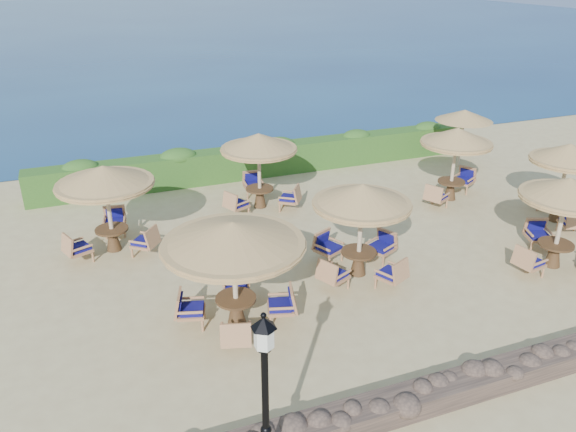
{
  "coord_description": "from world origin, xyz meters",
  "views": [
    {
      "loc": [
        -6.83,
        -13.07,
        7.88
      ],
      "look_at": [
        -1.68,
        0.39,
        1.3
      ],
      "focal_mm": 35.0,
      "sensor_mm": 36.0,
      "label": 1
    }
  ],
  "objects_px": {
    "cafe_set_3": "(106,190)",
    "cafe_set_4": "(259,156)",
    "cafe_set_2": "(565,206)",
    "cafe_set_1": "(361,215)",
    "cafe_set_0": "(234,251)",
    "cafe_set_6": "(566,166)",
    "cafe_set_5": "(456,148)",
    "lamp_post": "(266,413)",
    "extra_parasol": "(464,115)"
  },
  "relations": [
    {
      "from": "cafe_set_0",
      "to": "cafe_set_6",
      "type": "height_order",
      "value": "same"
    },
    {
      "from": "cafe_set_0",
      "to": "cafe_set_3",
      "type": "xyz_separation_m",
      "value": [
        -2.38,
        4.89,
        -0.03
      ]
    },
    {
      "from": "cafe_set_2",
      "to": "cafe_set_0",
      "type": "bearing_deg",
      "value": 176.63
    },
    {
      "from": "cafe_set_4",
      "to": "cafe_set_0",
      "type": "bearing_deg",
      "value": -112.93
    },
    {
      "from": "cafe_set_1",
      "to": "cafe_set_2",
      "type": "distance_m",
      "value": 5.57
    },
    {
      "from": "cafe_set_1",
      "to": "cafe_set_2",
      "type": "height_order",
      "value": "same"
    },
    {
      "from": "cafe_set_1",
      "to": "cafe_set_0",
      "type": "bearing_deg",
      "value": -164.82
    },
    {
      "from": "cafe_set_0",
      "to": "cafe_set_5",
      "type": "xyz_separation_m",
      "value": [
        9.32,
        4.59,
        0.01
      ]
    },
    {
      "from": "lamp_post",
      "to": "extra_parasol",
      "type": "distance_m",
      "value": 17.41
    },
    {
      "from": "extra_parasol",
      "to": "cafe_set_6",
      "type": "relative_size",
      "value": 0.84
    },
    {
      "from": "cafe_set_2",
      "to": "cafe_set_4",
      "type": "bearing_deg",
      "value": 132.75
    },
    {
      "from": "cafe_set_2",
      "to": "cafe_set_5",
      "type": "distance_m",
      "value": 5.13
    },
    {
      "from": "cafe_set_4",
      "to": "cafe_set_6",
      "type": "bearing_deg",
      "value": -27.57
    },
    {
      "from": "cafe_set_2",
      "to": "cafe_set_3",
      "type": "relative_size",
      "value": 0.96
    },
    {
      "from": "cafe_set_1",
      "to": "extra_parasol",
      "type": "bearing_deg",
      "value": 38.65
    },
    {
      "from": "cafe_set_2",
      "to": "cafe_set_6",
      "type": "xyz_separation_m",
      "value": [
        2.39,
        2.33,
        0.08
      ]
    },
    {
      "from": "cafe_set_6",
      "to": "cafe_set_2",
      "type": "bearing_deg",
      "value": -135.75
    },
    {
      "from": "extra_parasol",
      "to": "cafe_set_4",
      "type": "height_order",
      "value": "cafe_set_4"
    },
    {
      "from": "cafe_set_0",
      "to": "cafe_set_6",
      "type": "xyz_separation_m",
      "value": [
        11.49,
        1.8,
        -0.02
      ]
    },
    {
      "from": "cafe_set_0",
      "to": "lamp_post",
      "type": "bearing_deg",
      "value": -100.03
    },
    {
      "from": "lamp_post",
      "to": "extra_parasol",
      "type": "xyz_separation_m",
      "value": [
        12.6,
        12.0,
        0.62
      ]
    },
    {
      "from": "cafe_set_2",
      "to": "cafe_set_5",
      "type": "relative_size",
      "value": 0.98
    },
    {
      "from": "cafe_set_2",
      "to": "cafe_set_4",
      "type": "relative_size",
      "value": 0.99
    },
    {
      "from": "lamp_post",
      "to": "cafe_set_6",
      "type": "distance_m",
      "value": 13.85
    },
    {
      "from": "cafe_set_4",
      "to": "cafe_set_5",
      "type": "xyz_separation_m",
      "value": [
        6.62,
        -1.8,
        0.08
      ]
    },
    {
      "from": "extra_parasol",
      "to": "cafe_set_0",
      "type": "distance_m",
      "value": 13.95
    },
    {
      "from": "cafe_set_3",
      "to": "cafe_set_6",
      "type": "height_order",
      "value": "same"
    },
    {
      "from": "cafe_set_1",
      "to": "cafe_set_5",
      "type": "distance_m",
      "value": 6.62
    },
    {
      "from": "extra_parasol",
      "to": "cafe_set_1",
      "type": "distance_m",
      "value": 10.3
    },
    {
      "from": "lamp_post",
      "to": "extra_parasol",
      "type": "height_order",
      "value": "lamp_post"
    },
    {
      "from": "cafe_set_1",
      "to": "cafe_set_2",
      "type": "bearing_deg",
      "value": -16.22
    },
    {
      "from": "lamp_post",
      "to": "cafe_set_6",
      "type": "xyz_separation_m",
      "value": [
        12.3,
        6.35,
        0.36
      ]
    },
    {
      "from": "lamp_post",
      "to": "cafe_set_2",
      "type": "height_order",
      "value": "lamp_post"
    },
    {
      "from": "lamp_post",
      "to": "cafe_set_3",
      "type": "relative_size",
      "value": 1.17
    },
    {
      "from": "cafe_set_1",
      "to": "cafe_set_4",
      "type": "bearing_deg",
      "value": 101.12
    },
    {
      "from": "cafe_set_0",
      "to": "cafe_set_3",
      "type": "height_order",
      "value": "same"
    },
    {
      "from": "cafe_set_3",
      "to": "cafe_set_4",
      "type": "height_order",
      "value": "same"
    },
    {
      "from": "cafe_set_1",
      "to": "cafe_set_6",
      "type": "distance_m",
      "value": 7.78
    },
    {
      "from": "cafe_set_0",
      "to": "cafe_set_4",
      "type": "xyz_separation_m",
      "value": [
        2.7,
        6.39,
        -0.07
      ]
    },
    {
      "from": "cafe_set_1",
      "to": "cafe_set_3",
      "type": "xyz_separation_m",
      "value": [
        -6.14,
        3.87,
        0.13
      ]
    },
    {
      "from": "cafe_set_0",
      "to": "cafe_set_4",
      "type": "distance_m",
      "value": 6.94
    },
    {
      "from": "extra_parasol",
      "to": "cafe_set_2",
      "type": "distance_m",
      "value": 8.43
    },
    {
      "from": "cafe_set_3",
      "to": "cafe_set_1",
      "type": "bearing_deg",
      "value": -32.22
    },
    {
      "from": "extra_parasol",
      "to": "cafe_set_2",
      "type": "height_order",
      "value": "cafe_set_2"
    },
    {
      "from": "cafe_set_6",
      "to": "lamp_post",
      "type": "bearing_deg",
      "value": -152.69
    },
    {
      "from": "lamp_post",
      "to": "cafe_set_1",
      "type": "xyz_separation_m",
      "value": [
        4.56,
        5.57,
        0.22
      ]
    },
    {
      "from": "cafe_set_1",
      "to": "cafe_set_3",
      "type": "height_order",
      "value": "same"
    },
    {
      "from": "cafe_set_2",
      "to": "cafe_set_6",
      "type": "height_order",
      "value": "same"
    },
    {
      "from": "cafe_set_3",
      "to": "cafe_set_4",
      "type": "xyz_separation_m",
      "value": [
        5.08,
        1.5,
        -0.05
      ]
    },
    {
      "from": "extra_parasol",
      "to": "cafe_set_6",
      "type": "xyz_separation_m",
      "value": [
        -0.3,
        -5.65,
        -0.26
      ]
    }
  ]
}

